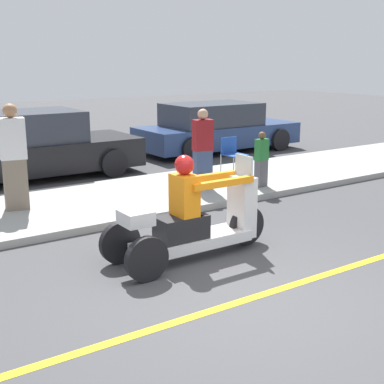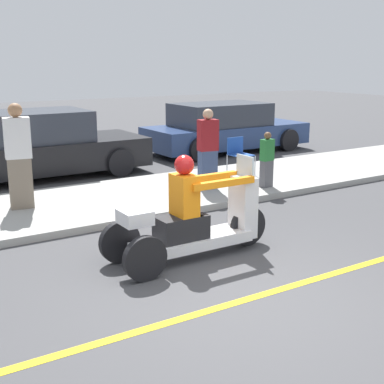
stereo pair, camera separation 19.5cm
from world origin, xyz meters
TOP-DOWN VIEW (x-y plane):
  - ground_plane at (0.00, 0.00)m, footprint 60.00×60.00m
  - lane_stripe at (0.22, 0.00)m, footprint 24.00×0.12m
  - sidewalk_strip at (0.00, 4.60)m, footprint 28.00×2.80m
  - motorcycle_trike at (0.24, 1.44)m, footprint 2.43×0.82m
  - spectator_mid_group at (2.36, 4.24)m, footprint 0.41×0.28m
  - spectator_end_of_line at (3.44, 3.72)m, footprint 0.28×0.19m
  - spectator_with_child at (-1.15, 4.79)m, footprint 0.47×0.33m
  - folding_chair_curbside at (3.70, 4.99)m, footprint 0.48×0.48m
  - parked_car_lot_far at (-0.06, 7.65)m, footprint 4.86×2.12m
  - parked_car_lot_left at (5.63, 8.20)m, footprint 4.80×2.08m

SIDE VIEW (x-z plane):
  - ground_plane at x=0.00m, z-range 0.00..0.00m
  - lane_stripe at x=0.22m, z-range 0.00..0.01m
  - sidewalk_strip at x=0.00m, z-range 0.00..0.12m
  - motorcycle_trike at x=0.24m, z-range -0.21..1.22m
  - folding_chair_curbside at x=3.70m, z-range 0.21..1.03m
  - spectator_end_of_line at x=3.44m, z-range 0.10..1.21m
  - parked_car_lot_left at x=5.63m, z-range -0.03..1.37m
  - parked_car_lot_far at x=-0.06m, z-range -0.04..1.47m
  - spectator_mid_group at x=2.36m, z-range 0.09..1.67m
  - spectator_with_child at x=-1.15m, z-range 0.09..1.89m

